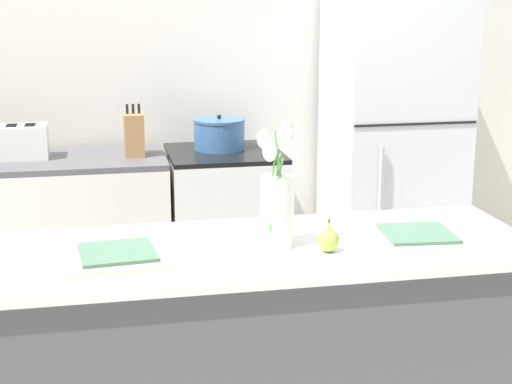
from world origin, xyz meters
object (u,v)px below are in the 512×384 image
(plate_setting_right, at_px, (418,236))
(toaster, at_px, (22,142))
(cooking_pot, at_px, (219,134))
(stove_range, at_px, (225,231))
(knife_block, at_px, (134,134))
(pear_figurine, at_px, (329,239))
(plate_setting_left, at_px, (117,255))
(flower_vase, at_px, (277,200))
(refrigerator, at_px, (392,151))

(plate_setting_right, xyz_separation_m, toaster, (-1.45, 1.66, 0.08))
(plate_setting_right, relative_size, cooking_pot, 1.26)
(stove_range, xyz_separation_m, knife_block, (-0.48, -0.02, 0.56))
(pear_figurine, xyz_separation_m, plate_setting_right, (0.35, 0.08, -0.03))
(plate_setting_right, relative_size, knife_block, 1.32)
(plate_setting_left, height_order, cooking_pot, cooking_pot)
(flower_vase, relative_size, plate_setting_left, 1.22)
(pear_figurine, distance_m, knife_block, 1.78)
(pear_figurine, bearing_deg, toaster, 122.47)
(toaster, bearing_deg, plate_setting_right, -48.86)
(stove_range, distance_m, knife_block, 0.73)
(plate_setting_right, bearing_deg, toaster, 131.14)
(pear_figurine, height_order, cooking_pot, cooking_pot)
(flower_vase, xyz_separation_m, knife_block, (-0.39, 1.60, -0.04))
(stove_range, bearing_deg, refrigerator, 0.04)
(plate_setting_left, relative_size, toaster, 1.27)
(flower_vase, distance_m, plate_setting_right, 0.52)
(flower_vase, height_order, plate_setting_right, flower_vase)
(stove_range, bearing_deg, flower_vase, -93.03)
(stove_range, relative_size, toaster, 3.20)
(cooking_pot, bearing_deg, plate_setting_right, -75.77)
(toaster, bearing_deg, pear_figurine, -57.53)
(flower_vase, height_order, knife_block, flower_vase)
(plate_setting_right, distance_m, knife_block, 1.85)
(stove_range, height_order, cooking_pot, cooking_pot)
(stove_range, relative_size, knife_block, 3.31)
(plate_setting_left, bearing_deg, stove_range, 69.47)
(stove_range, bearing_deg, toaster, 178.54)
(flower_vase, bearing_deg, cooking_pot, 87.67)
(plate_setting_left, bearing_deg, knife_block, 85.14)
(pear_figurine, height_order, plate_setting_left, pear_figurine)
(plate_setting_left, bearing_deg, cooking_pot, 70.66)
(knife_block, bearing_deg, flower_vase, -76.31)
(pear_figurine, distance_m, toaster, 2.07)
(flower_vase, distance_m, cooking_pot, 1.69)
(plate_setting_right, bearing_deg, pear_figurine, -167.17)
(flower_vase, bearing_deg, stove_range, 86.97)
(pear_figurine, height_order, knife_block, knife_block)
(plate_setting_right, height_order, knife_block, knife_block)
(stove_range, xyz_separation_m, toaster, (-1.04, 0.03, 0.53))
(pear_figurine, bearing_deg, knife_block, 107.81)
(refrigerator, distance_m, knife_block, 1.43)
(pear_figurine, height_order, plate_setting_right, pear_figurine)
(plate_setting_left, xyz_separation_m, cooking_pot, (0.60, 1.70, 0.08))
(refrigerator, distance_m, cooking_pot, 0.98)
(toaster, bearing_deg, flower_vase, -59.95)
(knife_block, bearing_deg, pear_figurine, -72.19)
(cooking_pot, height_order, knife_block, knife_block)
(refrigerator, relative_size, pear_figurine, 15.05)
(knife_block, bearing_deg, plate_setting_right, -61.17)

